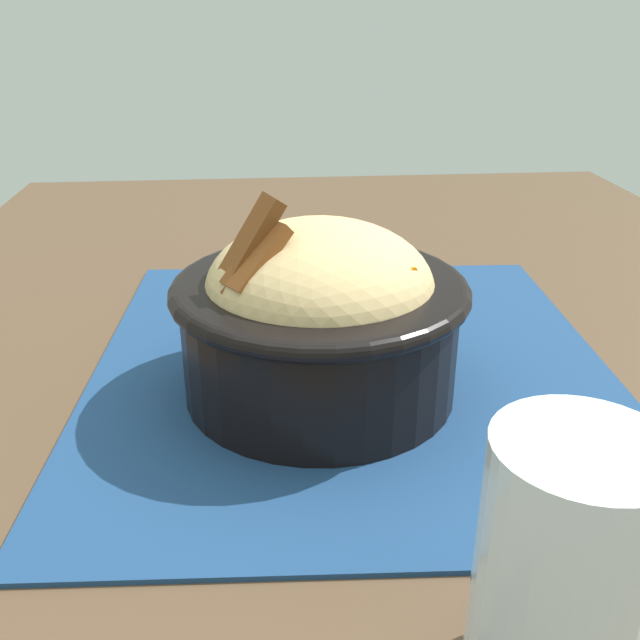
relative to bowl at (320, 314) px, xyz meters
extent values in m
cube|color=#4C3826|center=(0.00, -0.05, -0.07)|extent=(1.22, 0.81, 0.03)
cylinder|color=#412F20|center=(0.55, -0.40, -0.46)|extent=(0.04, 0.04, 0.74)
cylinder|color=#412F20|center=(0.55, 0.29, -0.46)|extent=(0.04, 0.04, 0.74)
cube|color=navy|center=(0.03, -0.03, -0.06)|extent=(0.41, 0.37, 0.00)
cylinder|color=black|center=(0.00, 0.00, -0.02)|extent=(0.17, 0.17, 0.08)
torus|color=black|center=(0.00, 0.00, 0.02)|extent=(0.18, 0.18, 0.01)
ellipsoid|color=tan|center=(0.00, 0.00, 0.02)|extent=(0.16, 0.16, 0.08)
sphere|color=#266220|center=(0.00, -0.01, 0.04)|extent=(0.03, 0.03, 0.03)
cylinder|color=orange|center=(-0.02, -0.04, 0.04)|extent=(0.03, 0.02, 0.01)
cylinder|color=orange|center=(0.02, 0.01, 0.04)|extent=(0.03, 0.03, 0.01)
cube|color=brown|center=(-0.02, 0.04, 0.05)|extent=(0.03, 0.05, 0.05)
cube|color=brown|center=(-0.02, 0.04, 0.05)|extent=(0.04, 0.04, 0.04)
cube|color=#BABABA|center=(0.11, -0.04, -0.05)|extent=(0.01, 0.07, 0.00)
cube|color=#BABABA|center=(0.11, 0.00, -0.05)|extent=(0.01, 0.01, 0.00)
cube|color=#BABABA|center=(0.11, 0.02, -0.05)|extent=(0.02, 0.03, 0.00)
cube|color=#BABABA|center=(0.12, 0.05, -0.05)|extent=(0.00, 0.02, 0.00)
cube|color=#BABABA|center=(0.12, 0.05, -0.05)|extent=(0.00, 0.02, 0.00)
cube|color=#BABABA|center=(0.11, 0.05, -0.05)|extent=(0.00, 0.02, 0.00)
cube|color=#BABABA|center=(0.10, 0.05, -0.05)|extent=(0.00, 0.02, 0.00)
cylinder|color=silver|center=(-0.22, -0.06, 0.00)|extent=(0.06, 0.06, 0.11)
cylinder|color=silver|center=(-0.22, -0.06, -0.03)|extent=(0.05, 0.05, 0.05)
camera|label=1|loc=(-0.39, 0.03, 0.18)|focal=39.55mm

